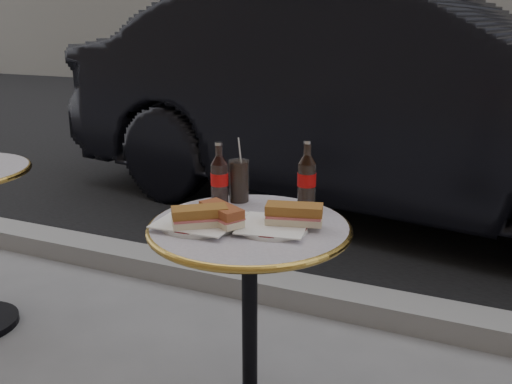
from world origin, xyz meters
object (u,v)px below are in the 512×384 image
at_px(plate_left, 200,222).
at_px(cola_bottle_right, 307,174).
at_px(plate_right, 273,227).
at_px(parked_car, 392,100).
at_px(bistro_table, 250,331).
at_px(cola_glass, 239,181).
at_px(cola_bottle_left, 219,174).

xyz_separation_m(plate_left, cola_bottle_right, (0.24, 0.30, 0.10)).
bearing_deg(plate_right, parked_car, 93.26).
xyz_separation_m(bistro_table, cola_glass, (-0.13, 0.19, 0.44)).
distance_m(bistro_table, parked_car, 2.54).
height_order(bistro_table, cola_bottle_left, cola_bottle_left).
xyz_separation_m(cola_bottle_left, parked_car, (0.11, 2.37, -0.05)).
relative_size(plate_right, parked_car, 0.04).
distance_m(bistro_table, cola_bottle_left, 0.52).
height_order(bistro_table, cola_glass, cola_glass).
xyz_separation_m(plate_left, parked_car, (0.07, 2.57, 0.05)).
xyz_separation_m(bistro_table, plate_right, (0.08, -0.01, 0.37)).
bearing_deg(cola_glass, plate_left, -91.85).
height_order(cola_bottle_right, cola_glass, cola_bottle_right).
distance_m(plate_right, cola_bottle_right, 0.26).
bearing_deg(cola_bottle_right, cola_glass, -170.23).
distance_m(bistro_table, plate_left, 0.40).
bearing_deg(plate_left, cola_bottle_left, 99.92).
relative_size(bistro_table, cola_bottle_left, 3.44).
bearing_deg(plate_right, cola_bottle_right, 85.78).
relative_size(plate_left, cola_glass, 1.69).
distance_m(bistro_table, cola_bottle_right, 0.54).
bearing_deg(cola_bottle_right, parked_car, 94.06).
xyz_separation_m(bistro_table, cola_bottle_right, (0.10, 0.23, 0.48)).
distance_m(plate_right, cola_glass, 0.30).
relative_size(cola_bottle_right, cola_glass, 1.55).
xyz_separation_m(plate_right, cola_glass, (-0.21, 0.20, 0.07)).
relative_size(plate_left, plate_right, 1.18).
bearing_deg(bistro_table, cola_glass, 123.33).
bearing_deg(cola_bottle_right, bistro_table, -113.61).
relative_size(bistro_table, plate_right, 3.56).
relative_size(plate_left, cola_bottle_right, 1.09).
distance_m(plate_left, cola_bottle_right, 0.39).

